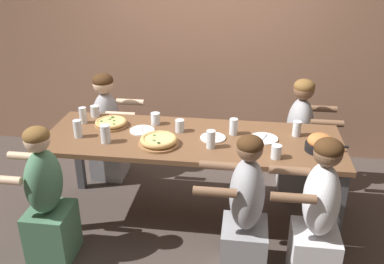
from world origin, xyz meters
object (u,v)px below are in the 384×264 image
(skillet_bowl, at_px, (320,143))
(drinking_glass_d, at_px, (234,127))
(drinking_glass_h, at_px, (78,130))
(drinking_glass_e, at_px, (155,119))
(drinking_glass_a, at_px, (180,126))
(drinking_glass_f, at_px, (276,152))
(drinking_glass_i, at_px, (297,129))
(drinking_glass_g, at_px, (95,112))
(diner_far_left, at_px, (108,131))
(diner_near_left, at_px, (47,202))
(empty_plate_a, at_px, (213,138))
(pizza_board_main, at_px, (159,141))
(drinking_glass_c, at_px, (106,135))
(diner_near_midright, at_px, (245,216))
(empty_plate_b, at_px, (264,139))
(drinking_glass_b, at_px, (83,116))
(empty_plate_c, at_px, (142,130))
(pizza_board_second, at_px, (111,123))
(drinking_glass_j, at_px, (211,139))
(diner_near_right, at_px, (317,221))
(diner_far_right, at_px, (298,141))

(skillet_bowl, bearing_deg, drinking_glass_d, 162.61)
(drinking_glass_h, bearing_deg, skillet_bowl, 0.41)
(drinking_glass_e, bearing_deg, drinking_glass_a, -27.09)
(drinking_glass_f, relative_size, drinking_glass_i, 0.81)
(drinking_glass_g, xyz_separation_m, diner_far_left, (-0.01, 0.30, -0.32))
(drinking_glass_e, distance_m, diner_near_left, 1.12)
(empty_plate_a, xyz_separation_m, drinking_glass_f, (0.49, -0.27, 0.04))
(pizza_board_main, bearing_deg, drinking_glass_c, -178.21)
(drinking_glass_a, relative_size, diner_near_midright, 0.09)
(empty_plate_b, distance_m, drinking_glass_f, 0.32)
(skillet_bowl, bearing_deg, drinking_glass_g, 167.55)
(drinking_glass_b, xyz_separation_m, drinking_glass_h, (0.06, -0.28, 0.00))
(diner_near_midright, relative_size, diner_far_left, 1.03)
(drinking_glass_a, bearing_deg, drinking_glass_d, 0.88)
(empty_plate_c, bearing_deg, diner_far_left, 132.04)
(pizza_board_second, height_order, drinking_glass_j, drinking_glass_j)
(drinking_glass_g, bearing_deg, drinking_glass_e, -10.17)
(diner_far_left, bearing_deg, pizza_board_second, 23.50)
(drinking_glass_f, distance_m, drinking_glass_i, 0.45)
(pizza_board_second, bearing_deg, empty_plate_b, -4.03)
(drinking_glass_a, distance_m, diner_near_right, 1.33)
(pizza_board_second, height_order, skillet_bowl, skillet_bowl)
(drinking_glass_b, relative_size, diner_near_midright, 0.13)
(pizza_board_main, bearing_deg, drinking_glass_a, 65.16)
(drinking_glass_h, xyz_separation_m, diner_near_left, (-0.08, -0.52, -0.35))
(drinking_glass_d, height_order, diner_near_right, diner_near_right)
(pizza_board_second, xyz_separation_m, diner_far_right, (1.65, 0.49, -0.30))
(drinking_glass_f, relative_size, diner_near_midright, 0.09)
(drinking_glass_f, bearing_deg, diner_near_right, -52.12)
(drinking_glass_b, bearing_deg, diner_far_right, 13.48)
(empty_plate_a, distance_m, empty_plate_b, 0.41)
(empty_plate_a, bearing_deg, drinking_glass_b, 171.89)
(empty_plate_a, height_order, drinking_glass_f, drinking_glass_f)
(drinking_glass_f, height_order, diner_near_midright, diner_near_midright)
(empty_plate_a, height_order, diner_near_left, diner_near_left)
(empty_plate_a, height_order, drinking_glass_i, drinking_glass_i)
(empty_plate_c, height_order, drinking_glass_b, drinking_glass_b)
(pizza_board_second, bearing_deg, drinking_glass_f, -16.06)
(skillet_bowl, xyz_separation_m, drinking_glass_h, (-1.91, -0.01, 0.01))
(pizza_board_second, height_order, diner_near_left, diner_near_left)
(drinking_glass_j, bearing_deg, drinking_glass_g, 156.14)
(drinking_glass_g, bearing_deg, diner_near_left, -94.06)
(pizza_board_second, relative_size, skillet_bowl, 0.88)
(drinking_glass_e, height_order, drinking_glass_j, drinking_glass_j)
(empty_plate_c, distance_m, drinking_glass_d, 0.76)
(pizza_board_second, distance_m, empty_plate_c, 0.30)
(drinking_glass_b, relative_size, drinking_glass_j, 1.01)
(empty_plate_b, bearing_deg, diner_near_right, -61.27)
(drinking_glass_j, bearing_deg, drinking_glass_c, -178.58)
(diner_near_left, bearing_deg, drinking_glass_h, -8.55)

